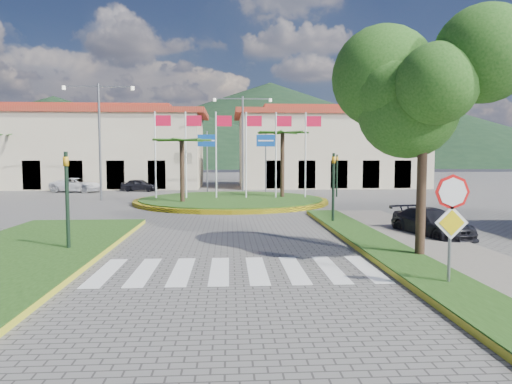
{
  "coord_description": "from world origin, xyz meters",
  "views": [
    {
      "loc": [
        -0.13,
        -8.02,
        3.05
      ],
      "look_at": [
        0.81,
        8.0,
        1.8
      ],
      "focal_mm": 32.0,
      "sensor_mm": 36.0,
      "label": 1
    }
  ],
  "objects": [
    {
      "name": "direction_sign_east",
      "position": [
        3.0,
        30.97,
        3.53
      ],
      "size": [
        1.6,
        0.14,
        5.2
      ],
      "color": "slate",
      "rests_on": "ground"
    },
    {
      "name": "car_side_right",
      "position": [
        7.5,
        8.61,
        0.54
      ],
      "size": [
        2.37,
        4.01,
        1.09
      ],
      "primitive_type": "imported",
      "rotation": [
        0.0,
        0.0,
        0.24
      ],
      "color": "black",
      "rests_on": "ground"
    },
    {
      "name": "traffic_light_left",
      "position": [
        -5.2,
        6.5,
        1.94
      ],
      "size": [
        0.15,
        0.18,
        3.2
      ],
      "color": "black",
      "rests_on": "ground"
    },
    {
      "name": "deciduous_tree",
      "position": [
        5.5,
        5.0,
        5.18
      ],
      "size": [
        3.6,
        3.6,
        6.8
      ],
      "color": "black",
      "rests_on": "ground"
    },
    {
      "name": "direction_sign_west",
      "position": [
        -2.0,
        30.97,
        3.53
      ],
      "size": [
        1.6,
        0.14,
        5.2
      ],
      "color": "slate",
      "rests_on": "ground"
    },
    {
      "name": "building_left",
      "position": [
        -14.0,
        38.0,
        3.9
      ],
      "size": [
        23.32,
        9.54,
        8.05
      ],
      "color": "beige",
      "rests_on": "ground"
    },
    {
      "name": "white_van",
      "position": [
        -13.21,
        31.82,
        0.6
      ],
      "size": [
        4.7,
        2.98,
        1.21
      ],
      "primitive_type": "imported",
      "rotation": [
        0.0,
        0.0,
        1.33
      ],
      "color": "white",
      "rests_on": "ground"
    },
    {
      "name": "sidewalk_right",
      "position": [
        6.0,
        2.0,
        0.07
      ],
      "size": [
        4.0,
        28.0,
        0.15
      ],
      "primitive_type": "cube",
      "color": "gray",
      "rests_on": "ground"
    },
    {
      "name": "building_right",
      "position": [
        10.0,
        38.0,
        3.9
      ],
      "size": [
        19.08,
        9.54,
        8.05
      ],
      "color": "beige",
      "rests_on": "ground"
    },
    {
      "name": "stop_sign",
      "position": [
        4.9,
        1.96,
        1.79
      ],
      "size": [
        0.8,
        0.11,
        2.65
      ],
      "color": "slate",
      "rests_on": "ground"
    },
    {
      "name": "traffic_light_right",
      "position": [
        4.5,
        12.0,
        1.94
      ],
      "size": [
        0.15,
        0.18,
        3.2
      ],
      "color": "black",
      "rests_on": "ground"
    },
    {
      "name": "hill_near_back",
      "position": [
        -10.0,
        130.0,
        8.0
      ],
      "size": [
        110.0,
        110.0,
        16.0
      ],
      "primitive_type": "cone",
      "color": "black",
      "rests_on": "ground"
    },
    {
      "name": "street_lamp_centre",
      "position": [
        1.0,
        30.0,
        4.5
      ],
      "size": [
        4.8,
        0.16,
        8.0
      ],
      "color": "slate",
      "rests_on": "ground"
    },
    {
      "name": "ground",
      "position": [
        0.0,
        0.0,
        0.0
      ],
      "size": [
        160.0,
        160.0,
        0.0
      ],
      "primitive_type": "plane",
      "color": "#64615F",
      "rests_on": "ground"
    },
    {
      "name": "hill_far_mid",
      "position": [
        15.0,
        160.0,
        15.0
      ],
      "size": [
        180.0,
        180.0,
        30.0
      ],
      "primitive_type": "cone",
      "color": "black",
      "rests_on": "ground"
    },
    {
      "name": "car_dark_a",
      "position": [
        -8.0,
        32.5,
        0.54
      ],
      "size": [
        3.36,
        1.82,
        1.09
      ],
      "primitive_type": "imported",
      "rotation": [
        0.0,
        0.0,
        1.4
      ],
      "color": "black",
      "rests_on": "ground"
    },
    {
      "name": "hill_far_west",
      "position": [
        -55.0,
        140.0,
        11.0
      ],
      "size": [
        140.0,
        140.0,
        22.0
      ],
      "primitive_type": "cone",
      "color": "black",
      "rests_on": "ground"
    },
    {
      "name": "car_dark_b",
      "position": [
        5.35,
        36.44,
        0.6
      ],
      "size": [
        3.78,
        1.69,
        1.2
      ],
      "primitive_type": "imported",
      "rotation": [
        0.0,
        0.0,
        1.69
      ],
      "color": "black",
      "rests_on": "ground"
    },
    {
      "name": "traffic_light_far",
      "position": [
        8.0,
        26.0,
        1.94
      ],
      "size": [
        0.18,
        0.15,
        3.2
      ],
      "color": "black",
      "rests_on": "ground"
    },
    {
      "name": "hill_far_east",
      "position": [
        70.0,
        135.0,
        9.0
      ],
      "size": [
        120.0,
        120.0,
        18.0
      ],
      "primitive_type": "cone",
      "color": "black",
      "rests_on": "ground"
    },
    {
      "name": "roundabout_island",
      "position": [
        0.0,
        22.0,
        0.17
      ],
      "size": [
        12.7,
        12.7,
        6.0
      ],
      "color": "yellow",
      "rests_on": "ground"
    },
    {
      "name": "crosswalk",
      "position": [
        0.0,
        4.0,
        0.01
      ],
      "size": [
        8.0,
        3.0,
        0.01
      ],
      "primitive_type": "cube",
      "color": "silver",
      "rests_on": "ground"
    },
    {
      "name": "verge_right",
      "position": [
        4.8,
        2.0,
        0.09
      ],
      "size": [
        1.6,
        28.0,
        0.18
      ],
      "primitive_type": "cube",
      "color": "#1F4212",
      "rests_on": "ground"
    },
    {
      "name": "median_left",
      "position": [
        -6.5,
        6.0,
        0.09
      ],
      "size": [
        5.0,
        14.0,
        0.18
      ],
      "primitive_type": "cube",
      "color": "#1F4212",
      "rests_on": "ground"
    },
    {
      "name": "street_lamp_west",
      "position": [
        -9.0,
        24.0,
        4.5
      ],
      "size": [
        4.8,
        0.16,
        8.0
      ],
      "color": "slate",
      "rests_on": "ground"
    }
  ]
}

